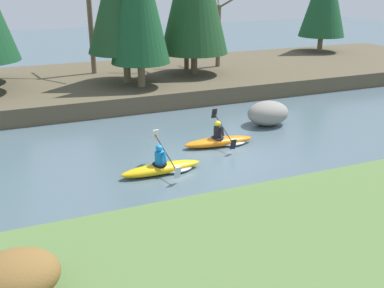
# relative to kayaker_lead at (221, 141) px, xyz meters

# --- Properties ---
(ground_plane) EXTENTS (90.00, 90.00, 0.00)m
(ground_plane) POSITION_rel_kayaker_lead_xyz_m (-1.20, -0.80, -0.20)
(ground_plane) COLOR #4C606B
(riverbank_near) EXTENTS (44.00, 6.33, 0.80)m
(riverbank_near) POSITION_rel_kayaker_lead_xyz_m (-1.20, -8.00, 0.20)
(riverbank_near) COLOR #56753D
(riverbank_near) RESTS_ON ground
(riverbank_far) EXTENTS (44.00, 10.03, 0.83)m
(riverbank_far) POSITION_rel_kayaker_lead_xyz_m (-1.20, 10.17, 0.22)
(riverbank_far) COLOR brown
(riverbank_far) RESTS_ON ground
(bare_tree_mid_upstream) EXTENTS (3.89, 3.84, 7.08)m
(bare_tree_mid_upstream) POSITION_rel_kayaker_lead_xyz_m (-2.50, 11.48, 3.96)
(bare_tree_mid_upstream) COLOR brown
(bare_tree_mid_upstream) RESTS_ON riverbank_far
(bare_tree_mid_downstream) EXTENTS (3.13, 3.10, 5.64)m
(bare_tree_mid_downstream) POSITION_rel_kayaker_lead_xyz_m (2.79, 10.46, 3.29)
(bare_tree_mid_downstream) COLOR brown
(bare_tree_mid_downstream) RESTS_ON riverbank_far
(bare_tree_downstream) EXTENTS (2.69, 2.66, 4.80)m
(bare_tree_downstream) POSITION_rel_kayaker_lead_xyz_m (4.92, 10.61, 2.89)
(bare_tree_downstream) COLOR brown
(bare_tree_downstream) RESTS_ON riverbank_far
(shrub_clump_nearest) EXTENTS (1.54, 1.29, 0.84)m
(shrub_clump_nearest) POSITION_rel_kayaker_lead_xyz_m (-7.51, -7.23, 1.02)
(shrub_clump_nearest) COLOR brown
(shrub_clump_nearest) RESTS_ON riverbank_near
(kayaker_lead) EXTENTS (2.79, 2.07, 1.20)m
(kayaker_lead) POSITION_rel_kayaker_lead_xyz_m (0.00, 0.00, 0.00)
(kayaker_lead) COLOR orange
(kayaker_lead) RESTS_ON ground
(kayaker_middle) EXTENTS (2.78, 2.07, 1.20)m
(kayaker_middle) POSITION_rel_kayaker_lead_xyz_m (-2.83, -1.55, 0.00)
(kayaker_middle) COLOR yellow
(kayaker_middle) RESTS_ON ground
(boulder_midstream) EXTENTS (1.84, 1.44, 1.04)m
(boulder_midstream) POSITION_rel_kayaker_lead_xyz_m (2.97, 1.53, 0.32)
(boulder_midstream) COLOR gray
(boulder_midstream) RESTS_ON ground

